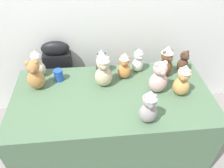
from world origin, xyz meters
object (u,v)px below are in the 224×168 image
(teddy_bear_blush, at_px, (159,78))
(teddy_bear_charcoal, at_px, (102,62))
(teddy_bear_ginger, at_px, (124,66))
(teddy_bear_cocoa, at_px, (183,62))
(party_cup_blue, at_px, (59,75))
(display_table, at_px, (112,122))
(teddy_bear_snow, at_px, (138,60))
(teddy_bear_honey, at_px, (182,81))
(teddy_bear_chestnut, at_px, (166,62))
(teddy_bear_cream, at_px, (38,63))
(teddy_bear_sand, at_px, (103,70))
(teddy_bear_ash, at_px, (149,107))
(instrument_case, at_px, (61,79))
(teddy_bear_caramel, at_px, (35,76))

(teddy_bear_blush, xyz_separation_m, teddy_bear_charcoal, (-0.46, 0.30, -0.02))
(teddy_bear_ginger, relative_size, teddy_bear_cocoa, 1.23)
(teddy_bear_cocoa, xyz_separation_m, party_cup_blue, (-1.17, -0.03, -0.05))
(display_table, bearing_deg, teddy_bear_ginger, 59.36)
(teddy_bear_snow, bearing_deg, party_cup_blue, 159.98)
(teddy_bear_honey, distance_m, teddy_bear_charcoal, 0.74)
(teddy_bear_chestnut, xyz_separation_m, teddy_bear_charcoal, (-0.58, 0.09, -0.03))
(teddy_bear_cocoa, bearing_deg, teddy_bear_chestnut, 169.43)
(teddy_bear_blush, bearing_deg, teddy_bear_ginger, 129.56)
(teddy_bear_cocoa, distance_m, teddy_bear_charcoal, 0.77)
(party_cup_blue, bearing_deg, teddy_bear_cream, 154.29)
(teddy_bear_cream, bearing_deg, teddy_bear_charcoal, 18.48)
(teddy_bear_ginger, height_order, teddy_bear_honey, teddy_bear_honey)
(teddy_bear_sand, bearing_deg, teddy_bear_ginger, 21.23)
(teddy_bear_ginger, bearing_deg, teddy_bear_ash, -61.94)
(party_cup_blue, bearing_deg, teddy_bear_sand, -15.23)
(instrument_case, height_order, teddy_bear_ginger, teddy_bear_ginger)
(teddy_bear_chestnut, xyz_separation_m, teddy_bear_cocoa, (0.19, 0.05, -0.05))
(teddy_bear_ash, relative_size, teddy_bear_sand, 0.89)
(teddy_bear_chestnut, relative_size, teddy_bear_sand, 0.93)
(teddy_bear_chestnut, bearing_deg, teddy_bear_sand, 166.74)
(teddy_bear_cocoa, height_order, teddy_bear_sand, teddy_bear_sand)
(teddy_bear_caramel, bearing_deg, teddy_bear_blush, -14.09)
(teddy_bear_ginger, distance_m, teddy_bear_sand, 0.22)
(teddy_bear_blush, distance_m, teddy_bear_sand, 0.47)
(display_table, bearing_deg, teddy_bear_cream, 152.61)
(teddy_bear_honey, bearing_deg, teddy_bear_ash, -111.31)
(teddy_bear_caramel, relative_size, party_cup_blue, 2.62)
(teddy_bear_blush, relative_size, teddy_bear_sand, 0.91)
(teddy_bear_ginger, relative_size, teddy_bear_snow, 1.08)
(teddy_bear_cocoa, bearing_deg, teddy_bear_snow, 148.39)
(teddy_bear_snow, bearing_deg, teddy_bear_honey, -76.39)
(teddy_bear_charcoal, distance_m, party_cup_blue, 0.41)
(teddy_bear_chestnut, distance_m, teddy_bear_charcoal, 0.59)
(display_table, xyz_separation_m, teddy_bear_caramel, (-0.64, 0.16, 0.49))
(teddy_bear_blush, height_order, teddy_bear_ash, teddy_bear_blush)
(teddy_bear_caramel, bearing_deg, teddy_bear_ginger, -1.08)
(teddy_bear_sand, bearing_deg, teddy_bear_cream, 158.00)
(instrument_case, bearing_deg, teddy_bear_charcoal, -29.12)
(teddy_bear_cocoa, distance_m, teddy_bear_snow, 0.43)
(teddy_bear_ginger, xyz_separation_m, teddy_bear_sand, (-0.19, -0.09, 0.03))
(teddy_bear_caramel, height_order, teddy_bear_sand, teddy_bear_sand)
(party_cup_blue, bearing_deg, teddy_bear_blush, -15.25)
(teddy_bear_cocoa, xyz_separation_m, teddy_bear_caramel, (-1.34, -0.12, 0.03))
(teddy_bear_cream, height_order, teddy_bear_honey, teddy_bear_honey)
(teddy_bear_snow, distance_m, teddy_bear_sand, 0.38)
(teddy_bear_blush, xyz_separation_m, teddy_bear_honey, (0.18, -0.06, 0.01))
(teddy_bear_charcoal, distance_m, teddy_bear_sand, 0.19)
(teddy_bear_cocoa, distance_m, teddy_bear_ash, 0.75)
(teddy_bear_caramel, xyz_separation_m, teddy_bear_honey, (1.21, -0.20, 0.01))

